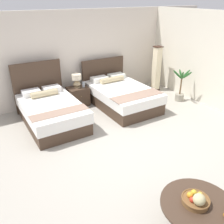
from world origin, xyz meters
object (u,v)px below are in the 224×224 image
at_px(fruit_bowl, 196,200).
at_px(bed_near_corner, 121,95).
at_px(nightstand, 78,96).
at_px(vase, 83,84).
at_px(floor_lamp_corner, 156,69).
at_px(coffee_table, 197,210).
at_px(potted_palm, 180,90).
at_px(table_lamp, 77,80).
at_px(bed_near_window, 51,111).

bearing_deg(fruit_bowl, bed_near_corner, 70.29).
bearing_deg(nightstand, vase, -13.29).
bearing_deg(fruit_bowl, floor_lamp_corner, 54.85).
bearing_deg(vase, coffee_table, -96.33).
bearing_deg(fruit_bowl, coffee_table, -38.74).
bearing_deg(potted_palm, fruit_bowl, -133.42).
height_order(table_lamp, vase, table_lamp).
bearing_deg(potted_palm, table_lamp, 154.91).
height_order(vase, potted_palm, potted_palm).
xyz_separation_m(floor_lamp_corner, potted_palm, (0.03, -1.10, -0.38)).
bearing_deg(table_lamp, floor_lamp_corner, -4.06).
xyz_separation_m(bed_near_window, vase, (1.18, 0.60, 0.29)).
xyz_separation_m(bed_near_corner, vase, (-0.87, 0.61, 0.30)).
relative_size(coffee_table, potted_palm, 0.98).
height_order(bed_near_corner, vase, bed_near_corner).
bearing_deg(vase, bed_near_window, -153.08).
relative_size(nightstand, potted_palm, 0.56).
relative_size(nightstand, fruit_bowl, 1.55).
xyz_separation_m(coffee_table, floor_lamp_corner, (3.07, 4.43, 0.38)).
bearing_deg(fruit_bowl, nightstand, 85.37).
relative_size(bed_near_window, coffee_table, 2.08).
xyz_separation_m(bed_near_window, floor_lamp_corner, (3.74, 0.46, 0.39)).
distance_m(bed_near_window, potted_palm, 3.82).
distance_m(bed_near_window, vase, 1.35).
xyz_separation_m(vase, fruit_bowl, (-0.54, -4.54, -0.10)).
xyz_separation_m(nightstand, coffee_table, (-0.34, -4.61, 0.07)).
bearing_deg(bed_near_window, nightstand, 32.32).
bearing_deg(potted_palm, vase, 154.57).
xyz_separation_m(coffee_table, potted_palm, (3.10, 3.33, -0.00)).
height_order(bed_near_window, vase, bed_near_window).
height_order(fruit_bowl, floor_lamp_corner, floor_lamp_corner).
bearing_deg(fruit_bowl, potted_palm, 46.58).
xyz_separation_m(bed_near_window, nightstand, (1.01, 0.64, -0.06)).
relative_size(table_lamp, potted_palm, 0.38).
bearing_deg(coffee_table, floor_lamp_corner, 55.30).
bearing_deg(floor_lamp_corner, potted_palm, -88.56).
distance_m(vase, fruit_bowl, 4.57).
height_order(bed_near_corner, nightstand, bed_near_corner).
distance_m(nightstand, potted_palm, 3.04).
bearing_deg(fruit_bowl, bed_near_window, 99.19).
bearing_deg(coffee_table, bed_near_window, 99.60).
relative_size(bed_near_window, floor_lamp_corner, 1.42).
distance_m(nightstand, coffee_table, 4.62).
bearing_deg(nightstand, table_lamp, 90.00).
distance_m(coffee_table, floor_lamp_corner, 5.40).
xyz_separation_m(fruit_bowl, potted_palm, (3.13, 3.31, -0.18)).
distance_m(bed_near_corner, nightstand, 1.22).
height_order(vase, coffee_table, vase).
xyz_separation_m(nightstand, vase, (0.17, -0.04, 0.35)).
height_order(table_lamp, fruit_bowl, table_lamp).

